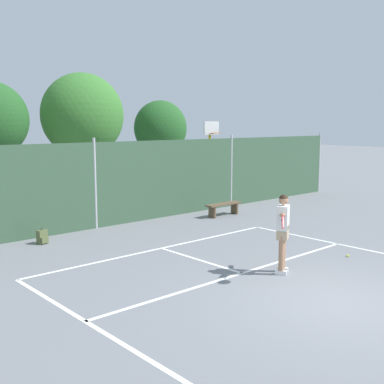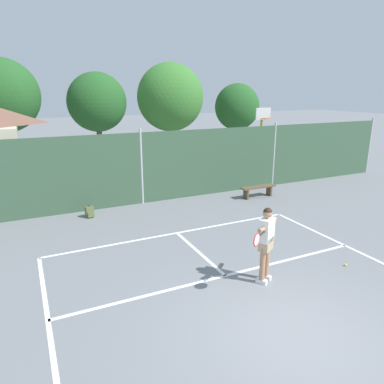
{
  "view_description": "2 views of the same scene",
  "coord_description": "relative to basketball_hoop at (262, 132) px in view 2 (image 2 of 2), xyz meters",
  "views": [
    {
      "loc": [
        -8.06,
        -4.76,
        3.46
      ],
      "look_at": [
        0.59,
        4.88,
        1.6
      ],
      "focal_mm": 44.79,
      "sensor_mm": 36.0,
      "label": 1
    },
    {
      "loc": [
        -4.14,
        -4.24,
        4.41
      ],
      "look_at": [
        0.78,
        6.01,
        1.14
      ],
      "focal_mm": 33.16,
      "sensor_mm": 36.0,
      "label": 2
    }
  ],
  "objects": [
    {
      "name": "ground_plane",
      "position": [
        -7.17,
        -10.93,
        -2.31
      ],
      "size": [
        120.0,
        120.0,
        0.0
      ],
      "primitive_type": "plane",
      "color": "slate"
    },
    {
      "name": "court_markings",
      "position": [
        -7.17,
        -10.28,
        -2.31
      ],
      "size": [
        8.3,
        11.1,
        0.01
      ],
      "color": "white",
      "rests_on": "ground"
    },
    {
      "name": "chainlink_fence",
      "position": [
        -7.17,
        -1.93,
        -0.88
      ],
      "size": [
        26.09,
        0.09,
        3.0
      ],
      "color": "#38563D",
      "rests_on": "ground"
    },
    {
      "name": "basketball_hoop",
      "position": [
        0.0,
        0.0,
        0.0
      ],
      "size": [
        0.9,
        0.67,
        3.55
      ],
      "color": "yellow",
      "rests_on": "ground"
    },
    {
      "name": "treeline_backdrop",
      "position": [
        -8.03,
        9.23,
        1.57
      ],
      "size": [
        25.8,
        4.41,
        6.55
      ],
      "color": "brown",
      "rests_on": "ground"
    },
    {
      "name": "tennis_player",
      "position": [
        -6.48,
        -9.07,
        -1.2
      ],
      "size": [
        1.23,
        0.84,
        1.85
      ],
      "color": "silver",
      "rests_on": "ground"
    },
    {
      "name": "tennis_ball",
      "position": [
        -4.08,
        -9.37,
        -2.28
      ],
      "size": [
        0.07,
        0.07,
        0.07
      ],
      "primitive_type": "sphere",
      "color": "#CCE033",
      "rests_on": "ground"
    },
    {
      "name": "backpack_olive",
      "position": [
        -9.42,
        -2.71,
        -2.12
      ],
      "size": [
        0.31,
        0.29,
        0.46
      ],
      "color": "#566038",
      "rests_on": "ground"
    },
    {
      "name": "courtside_bench",
      "position": [
        -2.47,
        -3.26,
        -1.95
      ],
      "size": [
        1.6,
        0.36,
        0.48
      ],
      "color": "brown",
      "rests_on": "ground"
    }
  ]
}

